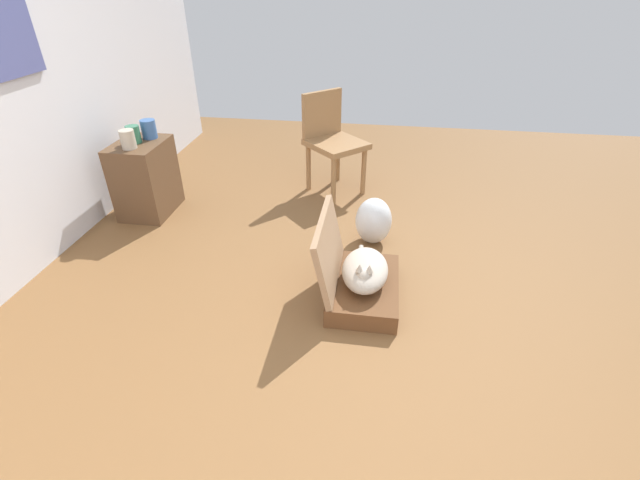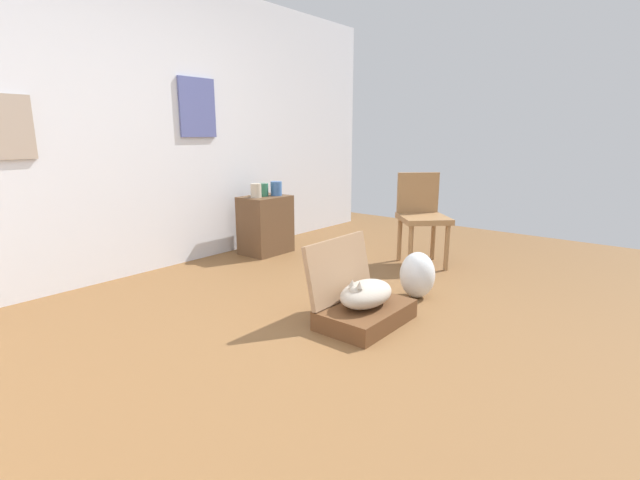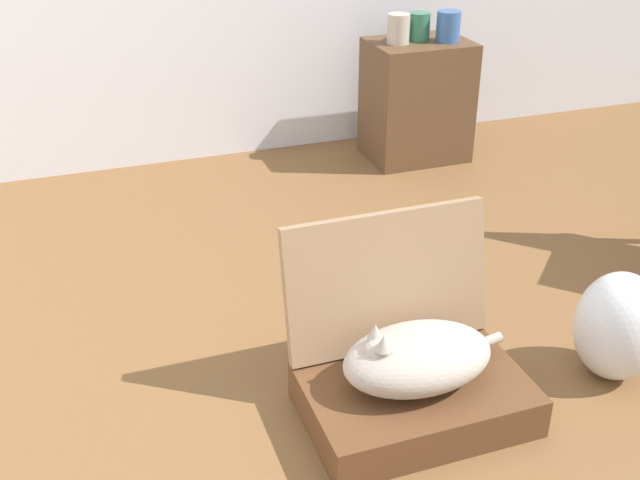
% 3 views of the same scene
% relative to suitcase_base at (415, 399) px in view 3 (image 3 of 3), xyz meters
% --- Properties ---
extents(ground_plane, '(7.68, 7.68, 0.00)m').
position_rel_suitcase_base_xyz_m(ground_plane, '(-0.27, 0.01, -0.06)').
color(ground_plane, brown).
rests_on(ground_plane, ground).
extents(suitcase_base, '(0.64, 0.42, 0.12)m').
position_rel_suitcase_base_xyz_m(suitcase_base, '(0.00, 0.00, 0.00)').
color(suitcase_base, brown).
rests_on(suitcase_base, ground).
extents(suitcase_lid, '(0.64, 0.12, 0.42)m').
position_rel_suitcase_base_xyz_m(suitcase_lid, '(0.00, 0.22, 0.27)').
color(suitcase_lid, '#9B7756').
rests_on(suitcase_lid, suitcase_base).
extents(cat, '(0.52, 0.28, 0.21)m').
position_rel_suitcase_base_xyz_m(cat, '(-0.01, 0.00, 0.15)').
color(cat, '#B2A899').
rests_on(cat, suitcase_base).
extents(plastic_bag_white, '(0.26, 0.27, 0.36)m').
position_rel_suitcase_base_xyz_m(plastic_bag_white, '(0.67, -0.02, 0.12)').
color(plastic_bag_white, silver).
rests_on(plastic_bag_white, ground).
extents(side_table, '(0.49, 0.37, 0.60)m').
position_rel_suitcase_base_xyz_m(side_table, '(0.89, 1.86, 0.24)').
color(side_table, brown).
rests_on(side_table, ground).
extents(vase_tall, '(0.11, 0.11, 0.14)m').
position_rel_suitcase_base_xyz_m(vase_tall, '(0.76, 1.85, 0.61)').
color(vase_tall, '#B7AD99').
rests_on(vase_tall, side_table).
extents(vase_short, '(0.12, 0.12, 0.15)m').
position_rel_suitcase_base_xyz_m(vase_short, '(1.01, 1.81, 0.61)').
color(vase_short, '#38609E').
rests_on(vase_short, side_table).
extents(vase_round, '(0.10, 0.10, 0.13)m').
position_rel_suitcase_base_xyz_m(vase_round, '(0.89, 1.88, 0.61)').
color(vase_round, '#2D7051').
rests_on(vase_round, side_table).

